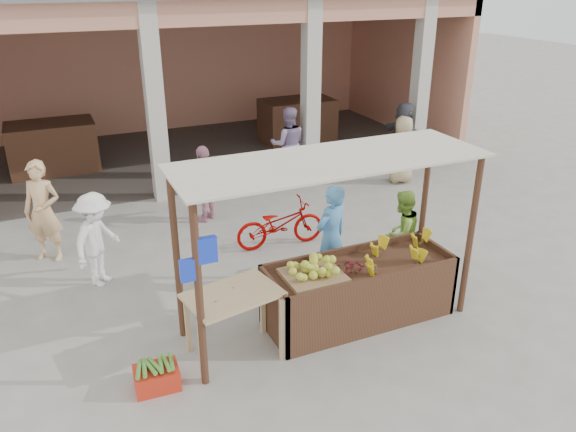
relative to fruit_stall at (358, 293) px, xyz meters
name	(u,v)px	position (x,y,z in m)	size (l,w,h in m)	color
ground	(326,326)	(-0.50, 0.00, -0.40)	(60.00, 60.00, 0.00)	gray
market_building	(167,49)	(-0.45, 8.93, 2.30)	(14.40, 6.40, 4.20)	tan
fruit_stall	(358,293)	(0.00, 0.00, 0.00)	(2.60, 0.95, 0.80)	#513120
stall_awning	(327,191)	(-0.51, 0.06, 1.58)	(4.09, 1.35, 2.39)	#513120
banana_heap	(396,252)	(0.59, 0.03, 0.51)	(1.20, 0.66, 0.22)	yellow
melon_tray	(313,272)	(-0.70, 0.01, 0.50)	(0.78, 0.67, 0.20)	#92724B
berry_heap	(350,265)	(-0.15, 0.00, 0.47)	(0.45, 0.37, 0.14)	maroon
side_table	(233,303)	(-1.85, -0.09, 0.37)	(1.25, 0.95, 0.91)	tan
papaya_pile	(232,286)	(-1.85, -0.09, 0.61)	(0.69, 0.40, 0.20)	#4D7E29
red_crate	(157,378)	(-2.89, -0.30, -0.27)	(0.51, 0.37, 0.27)	red
plantain_bundle	(155,366)	(-2.89, -0.30, -0.09)	(0.42, 0.29, 0.08)	#528F34
produce_sacks	(326,166)	(2.24, 5.28, -0.08)	(0.86, 0.80, 0.65)	maroon
vendor_blue	(331,234)	(0.05, 0.93, 0.49)	(0.67, 0.49, 1.78)	#519DE2
vendor_green	(402,231)	(1.26, 0.85, 0.35)	(0.72, 0.42, 1.49)	#96CA46
motorcycle	(280,223)	(-0.10, 2.53, 0.04)	(1.67, 0.57, 0.87)	#9C0501
shopper_a	(96,236)	(-3.16, 2.46, 0.41)	(1.04, 0.52, 1.63)	white
shopper_b	(205,181)	(-0.96, 4.17, 0.41)	(0.95, 0.50, 1.61)	#C8869B
shopper_c	(403,146)	(3.74, 4.43, 0.46)	(0.83, 0.54, 1.71)	tan
shopper_d	(403,133)	(4.43, 5.39, 0.45)	(1.56, 0.64, 1.69)	#464651
shopper_e	(43,209)	(-3.86, 3.69, 0.50)	(0.67, 0.51, 1.80)	#E2B37B
shopper_f	(288,141)	(1.45, 5.65, 0.53)	(0.91, 0.52, 1.87)	#927BA4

